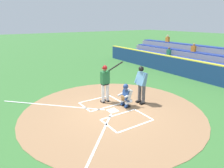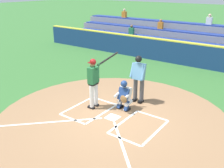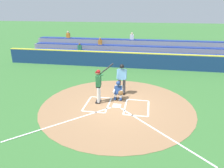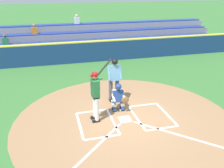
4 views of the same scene
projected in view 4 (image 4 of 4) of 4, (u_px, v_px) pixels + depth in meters
ground_plane at (125, 120)px, 8.95m from camera, size 120.00×120.00×0.00m
dirt_circle at (125, 120)px, 8.95m from camera, size 8.00×8.00×0.01m
home_plate_and_chalk at (133, 132)px, 8.16m from camera, size 7.93×4.91×0.01m
batter at (96, 92)px, 8.52m from camera, size 0.91×0.76×2.13m
catcher at (119, 97)px, 9.40m from camera, size 0.59×0.63×1.13m
plate_umpire at (114, 77)px, 10.00m from camera, size 0.59×0.42×1.86m
baseball at (120, 110)px, 9.54m from camera, size 0.07×0.07×0.07m
backstop_wall at (89, 52)px, 15.42m from camera, size 22.00×0.36×1.31m
bleacher_stand at (82, 42)px, 17.81m from camera, size 20.00×3.40×2.55m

